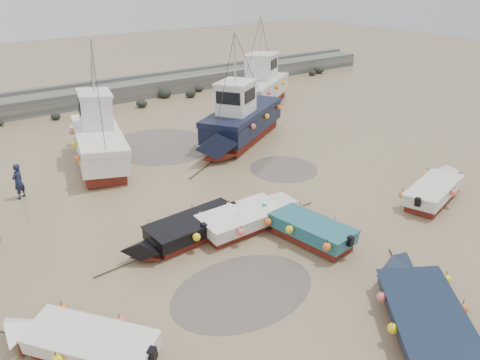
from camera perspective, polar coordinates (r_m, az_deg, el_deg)
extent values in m
plane|color=#8D7A52|center=(17.75, -0.71, -7.32)|extent=(120.00, 120.00, 0.00)
cube|color=slate|center=(36.49, -21.30, 8.94)|extent=(60.00, 2.20, 1.20)
cube|color=slate|center=(37.47, -21.99, 10.36)|extent=(60.00, 0.60, 0.25)
ellipsoid|color=black|center=(35.44, -11.90, 9.14)|extent=(0.84, 0.86, 0.51)
ellipsoid|color=black|center=(37.89, -9.16, 10.41)|extent=(0.98, 1.07, 0.72)
ellipsoid|color=black|center=(40.25, -0.25, 11.43)|extent=(0.78, 0.90, 0.59)
ellipsoid|color=black|center=(46.05, 8.80, 12.78)|extent=(0.68, 0.72, 0.52)
ellipsoid|color=black|center=(42.95, 5.26, 12.08)|extent=(0.60, 0.70, 0.31)
ellipsoid|color=black|center=(39.37, -2.82, 10.98)|extent=(0.54, 0.46, 0.30)
ellipsoid|color=black|center=(38.28, -6.19, 10.52)|extent=(0.61, 0.47, 0.46)
ellipsoid|color=black|center=(47.15, 9.63, 13.09)|extent=(0.92, 0.97, 0.58)
ellipsoid|color=black|center=(39.44, -4.99, 11.01)|extent=(0.67, 0.55, 0.43)
ellipsoid|color=black|center=(37.66, -6.04, 10.44)|extent=(0.88, 0.64, 0.62)
ellipsoid|color=black|center=(34.12, -21.56, 7.24)|extent=(0.64, 0.62, 0.48)
ellipsoid|color=black|center=(37.82, -8.98, 10.16)|extent=(0.55, 0.45, 0.29)
cylinder|color=#564D46|center=(15.25, 0.35, -13.30)|extent=(4.93, 4.93, 0.01)
cylinder|color=#564D46|center=(23.94, 5.31, 1.38)|extent=(3.44, 3.44, 0.01)
cylinder|color=#564D46|center=(27.42, -9.66, 4.18)|extent=(5.87, 5.87, 0.01)
cube|color=maroon|center=(13.61, -17.31, -19.45)|extent=(2.75, 3.17, 0.30)
cube|color=silver|center=(13.36, -17.52, -18.28)|extent=(3.04, 3.46, 0.45)
pyramid|color=silver|center=(14.18, -24.86, -14.41)|extent=(1.43, 1.32, 0.90)
cube|color=brown|center=(13.25, -17.61, -17.75)|extent=(2.52, 2.88, 0.10)
cube|color=silver|center=(13.19, -17.66, -17.46)|extent=(3.13, 3.55, 0.07)
cube|color=black|center=(12.48, -10.42, -19.89)|extent=(0.28, 0.28, 0.35)
cylinder|color=black|center=(15.27, -26.79, -16.28)|extent=(1.23, 1.62, 0.04)
sphere|color=orange|center=(13.53, -14.13, -16.55)|extent=(0.30, 0.30, 0.30)
sphere|color=orange|center=(13.10, -21.19, -19.32)|extent=(0.30, 0.30, 0.30)
sphere|color=orange|center=(14.41, -20.51, -14.60)|extent=(0.30, 0.30, 0.30)
cube|color=maroon|center=(14.56, 21.94, -16.86)|extent=(3.62, 3.98, 0.30)
cube|color=#131F34|center=(14.33, 22.18, -15.72)|extent=(4.01, 4.37, 0.45)
pyramid|color=#131F34|center=(15.91, 19.81, -8.93)|extent=(1.87, 1.70, 0.90)
cube|color=brown|center=(14.23, 22.29, -15.20)|extent=(3.32, 3.63, 0.10)
cube|color=#131F34|center=(14.17, 22.34, -14.92)|extent=(4.13, 4.49, 0.07)
cylinder|color=black|center=(17.18, 18.51, -9.82)|extent=(1.28, 1.59, 0.04)
sphere|color=orange|center=(13.72, 18.43, -16.52)|extent=(0.30, 0.30, 0.30)
sphere|color=orange|center=(14.87, 25.73, -14.29)|extent=(0.30, 0.30, 0.30)
sphere|color=orange|center=(14.70, 17.16, -13.20)|extent=(0.30, 0.30, 0.30)
sphere|color=orange|center=(15.84, 24.03, -11.39)|extent=(0.30, 0.30, 0.30)
cube|color=maroon|center=(17.77, 8.66, -7.02)|extent=(1.66, 3.04, 0.30)
cube|color=#205D6A|center=(17.58, 8.73, -5.97)|extent=(1.90, 3.28, 0.45)
pyramid|color=#205D6A|center=(18.38, 4.09, -2.70)|extent=(1.51, 0.93, 0.90)
cube|color=brown|center=(17.50, 8.77, -5.51)|extent=(1.54, 2.75, 0.10)
cube|color=#205D6A|center=(17.45, 8.79, -5.25)|extent=(1.97, 3.36, 0.07)
cube|color=black|center=(16.75, 13.23, -7.35)|extent=(0.25, 0.21, 0.35)
cylinder|color=black|center=(19.31, 2.13, -4.40)|extent=(0.36, 1.98, 0.04)
sphere|color=orange|center=(16.35, 10.48, -8.21)|extent=(0.30, 0.30, 0.30)
sphere|color=orange|center=(17.94, 11.40, -5.15)|extent=(0.30, 0.30, 0.30)
sphere|color=orange|center=(17.16, 5.99, -6.21)|extent=(0.30, 0.30, 0.30)
sphere|color=orange|center=(18.75, 7.26, -3.46)|extent=(0.30, 0.30, 0.30)
cube|color=maroon|center=(22.10, 22.42, -2.12)|extent=(3.53, 1.98, 0.30)
cube|color=silver|center=(21.95, 22.58, -1.24)|extent=(3.82, 2.24, 0.45)
pyramid|color=silver|center=(23.70, 24.43, 1.49)|extent=(1.04, 1.53, 0.90)
cube|color=brown|center=(21.88, 22.65, -0.85)|extent=(3.20, 1.83, 0.10)
cube|color=silver|center=(21.84, 22.69, -0.64)|extent=(3.92, 2.32, 0.07)
cube|color=black|center=(20.23, 20.94, -2.58)|extent=(0.23, 0.26, 0.35)
cylinder|color=black|center=(24.86, 24.67, 0.10)|extent=(1.95, 0.53, 0.04)
sphere|color=orange|center=(20.87, 19.25, -1.69)|extent=(0.30, 0.30, 0.30)
sphere|color=orange|center=(21.72, 24.64, -1.58)|extent=(0.30, 0.30, 0.30)
sphere|color=orange|center=(23.38, 21.88, 0.71)|extent=(0.30, 0.30, 0.30)
cube|color=maroon|center=(17.89, -5.58, -6.60)|extent=(3.43, 1.44, 0.30)
cube|color=black|center=(17.70, -5.63, -5.56)|extent=(3.69, 1.66, 0.45)
pyramid|color=black|center=(16.55, -11.86, -6.51)|extent=(0.81, 1.46, 0.90)
cube|color=brown|center=(17.62, -5.66, -5.10)|extent=(3.10, 1.34, 0.10)
cube|color=black|center=(17.57, -5.67, -4.84)|extent=(3.77, 1.73, 0.07)
cube|color=black|center=(18.59, -0.88, -3.26)|extent=(0.19, 0.23, 0.35)
cylinder|color=black|center=(16.74, -14.31, -10.24)|extent=(2.00, 0.18, 0.04)
sphere|color=orange|center=(17.81, -0.32, -4.85)|extent=(0.30, 0.30, 0.30)
sphere|color=orange|center=(18.48, -5.89, -3.82)|extent=(0.30, 0.30, 0.30)
sphere|color=orange|center=(16.82, -5.38, -6.86)|extent=(0.30, 0.30, 0.30)
sphere|color=orange|center=(17.64, -11.03, -5.65)|extent=(0.30, 0.30, 0.30)
cube|color=maroon|center=(18.28, 0.04, -5.74)|extent=(3.03, 1.30, 0.30)
cube|color=white|center=(18.10, 0.04, -4.71)|extent=(3.26, 1.52, 0.45)
pyramid|color=white|center=(18.99, 4.83, -1.79)|extent=(0.73, 1.50, 0.90)
cube|color=brown|center=(18.02, 0.04, -4.25)|extent=(2.74, 1.22, 0.10)
cube|color=white|center=(17.97, 0.04, -4.00)|extent=(3.33, 1.58, 0.07)
cube|color=black|center=(17.19, -4.53, -5.82)|extent=(0.18, 0.22, 0.35)
cylinder|color=black|center=(19.94, 6.59, -3.57)|extent=(2.00, 0.06, 0.04)
sphere|color=orange|center=(18.05, -4.91, -4.51)|extent=(0.30, 0.30, 0.30)
sphere|color=orange|center=(17.11, 0.02, -6.17)|extent=(0.30, 0.30, 0.30)
sphere|color=orange|center=(18.67, -1.54, -3.39)|extent=(0.30, 0.30, 0.30)
sphere|color=orange|center=(17.80, 3.37, -4.90)|extent=(0.30, 0.30, 0.30)
sphere|color=orange|center=(19.35, 1.59, -2.33)|extent=(0.30, 0.30, 0.30)
cube|color=maroon|center=(25.23, -16.74, 2.31)|extent=(3.19, 6.14, 0.55)
cube|color=white|center=(24.97, -16.94, 3.90)|extent=(3.61, 6.63, 0.95)
pyramid|color=white|center=(28.28, -17.95, 7.63)|extent=(2.44, 1.90, 1.40)
cube|color=brown|center=(24.80, -17.09, 5.01)|extent=(3.49, 6.47, 0.08)
cube|color=white|center=(24.76, -17.12, 5.32)|extent=(3.68, 6.78, 0.30)
cube|color=white|center=(25.30, -17.61, 7.97)|extent=(1.95, 2.30, 1.70)
cube|color=white|center=(25.07, -17.87, 9.96)|extent=(2.10, 2.49, 0.12)
cube|color=black|center=(26.22, -17.90, 9.06)|extent=(1.26, 0.36, 0.68)
cylinder|color=#B7B7B2|center=(24.79, -18.28, 12.99)|extent=(0.10, 0.10, 2.60)
cylinder|color=black|center=(29.80, -17.73, 5.06)|extent=(0.77, 2.92, 0.05)
sphere|color=#F86A61|center=(22.44, -19.36, 2.23)|extent=(0.30, 0.30, 0.30)
sphere|color=#F86A61|center=(23.55, -13.75, 3.96)|extent=(0.30, 0.30, 0.30)
sphere|color=#F86A61|center=(24.33, -19.70, 3.87)|extent=(0.30, 0.30, 0.30)
sphere|color=#F86A61|center=(25.43, -14.49, 5.41)|extent=(0.30, 0.30, 0.30)
sphere|color=#F86A61|center=(26.23, -20.00, 5.28)|extent=(0.30, 0.30, 0.30)
sphere|color=#F86A61|center=(27.33, -15.12, 6.66)|extent=(0.30, 0.30, 0.30)
cube|color=maroon|center=(27.97, 0.36, 5.54)|extent=(6.35, 4.87, 0.55)
cube|color=black|center=(27.74, 0.37, 7.00)|extent=(6.92, 5.40, 0.95)
pyramid|color=black|center=(24.21, -3.31, 6.07)|extent=(2.44, 2.79, 1.40)
cube|color=brown|center=(27.59, 0.37, 8.02)|extent=(6.75, 5.24, 0.08)
cube|color=black|center=(27.55, 0.37, 8.30)|extent=(7.08, 5.52, 0.30)
cube|color=white|center=(26.50, -0.42, 9.82)|extent=(2.57, 2.46, 1.70)
cube|color=white|center=(26.28, -0.42, 11.74)|extent=(2.78, 2.65, 0.12)
cube|color=black|center=(25.54, -1.37, 9.84)|extent=(0.76, 1.26, 0.68)
cylinder|color=#B7B7B2|center=(26.02, -0.43, 14.66)|extent=(0.10, 0.10, 2.60)
cylinder|color=black|center=(23.90, -4.41, 1.44)|extent=(2.62, 1.55, 0.05)
sphere|color=#F86A61|center=(29.53, 4.81, 8.73)|extent=(0.30, 0.30, 0.30)
sphere|color=#F86A61|center=(29.54, -0.76, 8.81)|extent=(0.30, 0.30, 0.30)
sphere|color=#F86A61|center=(27.63, 3.34, 7.66)|extent=(0.30, 0.30, 0.30)
sphere|color=#F86A61|center=(27.71, -2.59, 7.73)|extent=(0.30, 0.30, 0.30)
sphere|color=#F86A61|center=(25.76, 1.66, 6.43)|extent=(0.30, 0.30, 0.30)
sphere|color=#F86A61|center=(25.93, -4.67, 6.49)|extent=(0.30, 0.30, 0.30)
cube|color=maroon|center=(35.18, 2.21, 9.50)|extent=(6.33, 5.20, 0.55)
cube|color=silver|center=(35.00, 2.23, 10.69)|extent=(6.93, 5.78, 0.95)
pyramid|color=silver|center=(38.35, 4.20, 12.94)|extent=(2.67, 3.06, 1.40)
cube|color=brown|center=(34.88, 2.25, 11.51)|extent=(6.74, 5.61, 0.08)
cube|color=silver|center=(34.85, 2.25, 11.73)|extent=(7.08, 5.91, 0.30)
cube|color=white|center=(35.46, 2.77, 13.55)|extent=(2.71, 2.68, 1.70)
cube|color=white|center=(35.30, 2.80, 15.00)|extent=(2.93, 2.90, 0.12)
cube|color=black|center=(36.37, 3.32, 14.22)|extent=(0.91, 1.39, 0.68)
cylinder|color=#B7B7B2|center=(35.11, 2.85, 17.19)|extent=(0.10, 0.10, 2.60)
cylinder|color=black|center=(39.74, 4.61, 10.82)|extent=(2.56, 1.66, 0.05)
sphere|color=#F86A61|center=(33.10, -1.73, 10.52)|extent=(0.30, 0.30, 0.30)
sphere|color=#F86A61|center=(32.87, 3.70, 10.39)|extent=(0.30, 0.30, 0.30)
sphere|color=#F86A61|center=(34.64, -0.59, 11.16)|extent=(0.30, 0.30, 0.30)
sphere|color=#F86A61|center=(34.46, 4.61, 11.02)|extent=(0.30, 0.30, 0.30)
sphere|color=#F86A61|center=(36.20, 0.45, 11.75)|extent=(0.30, 0.30, 0.30)
sphere|color=#F86A61|center=(36.07, 5.44, 11.59)|extent=(0.30, 0.30, 0.30)
sphere|color=#F86A61|center=(37.77, 1.42, 12.28)|extent=(0.30, 0.30, 0.30)
imported|color=#1A203C|center=(23.01, -25.06, -1.97)|extent=(0.70, 0.68, 1.61)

